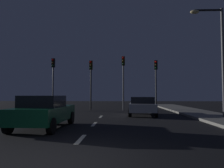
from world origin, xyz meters
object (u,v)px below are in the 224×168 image
traffic_signal_far_left (53,74)px  street_lamp_right (217,51)px  traffic_signal_far_right (156,75)px  car_stopped_ahead (142,106)px  traffic_signal_center_left (91,75)px  car_adjacent_lane (44,111)px  traffic_signal_center_right (123,73)px

traffic_signal_far_left → street_lamp_right: 14.93m
traffic_signal_far_right → car_stopped_ahead: 6.07m
traffic_signal_center_left → street_lamp_right: street_lamp_right is taller
traffic_signal_far_left → traffic_signal_center_left: traffic_signal_far_left is taller
car_adjacent_lane → traffic_signal_center_left: bearing=87.2°
traffic_signal_far_left → traffic_signal_center_left: size_ratio=1.05×
traffic_signal_far_right → street_lamp_right: bearing=-70.9°
traffic_signal_far_left → traffic_signal_center_left: (3.81, -0.00, -0.16)m
traffic_signal_center_right → car_adjacent_lane: 12.43m
traffic_signal_center_left → car_adjacent_lane: size_ratio=1.17×
traffic_signal_center_right → car_adjacent_lane: (-3.78, -11.47, -2.95)m
traffic_signal_far_right → street_lamp_right: (2.63, -7.57, 0.81)m
traffic_signal_center_right → street_lamp_right: size_ratio=0.76×
traffic_signal_far_left → traffic_signal_far_right: bearing=-0.0°
traffic_signal_center_left → traffic_signal_far_right: traffic_signal_center_left is taller
traffic_signal_center_right → street_lamp_right: street_lamp_right is taller
traffic_signal_center_left → traffic_signal_far_right: (6.41, -0.00, -0.01)m
traffic_signal_center_left → traffic_signal_center_right: (3.22, 0.00, 0.26)m
traffic_signal_center_left → street_lamp_right: 11.82m
car_stopped_ahead → street_lamp_right: 6.22m
traffic_signal_center_left → traffic_signal_far_right: 6.41m
car_stopped_ahead → car_adjacent_lane: bearing=-128.7°
traffic_signal_center_left → traffic_signal_far_right: size_ratio=1.00×
traffic_signal_far_left → car_stopped_ahead: traffic_signal_far_left is taller
car_stopped_ahead → car_adjacent_lane: size_ratio=0.94×
traffic_signal_center_left → traffic_signal_center_right: size_ratio=0.92×
traffic_signal_center_left → car_adjacent_lane: (-0.56, -11.47, -2.69)m
traffic_signal_center_left → car_adjacent_lane: traffic_signal_center_left is taller
traffic_signal_center_right → traffic_signal_far_left: bearing=-180.0°
traffic_signal_far_right → traffic_signal_center_left: bearing=180.0°
traffic_signal_far_left → car_adjacent_lane: traffic_signal_far_left is taller
traffic_signal_far_left → car_adjacent_lane: size_ratio=1.23×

